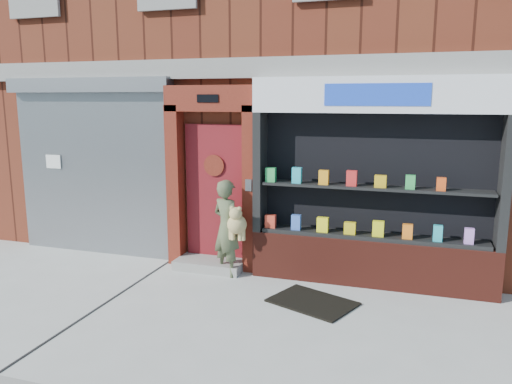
% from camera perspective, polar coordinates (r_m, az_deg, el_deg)
% --- Properties ---
extents(ground, '(80.00, 80.00, 0.00)m').
position_cam_1_polar(ground, '(6.43, -4.98, -14.20)').
color(ground, '#9E9E99').
rests_on(ground, ground).
extents(building, '(12.00, 8.16, 8.00)m').
position_cam_1_polar(building, '(11.67, 6.63, 16.97)').
color(building, '#592114').
rests_on(building, ground).
extents(shutter_bay, '(3.10, 0.30, 3.04)m').
position_cam_1_polar(shutter_bay, '(9.07, -18.10, 3.91)').
color(shutter_bay, gray).
rests_on(shutter_bay, ground).
extents(red_door_bay, '(1.52, 0.58, 2.90)m').
position_cam_1_polar(red_door_bay, '(7.94, -4.97, 1.61)').
color(red_door_bay, '#58180F').
rests_on(red_door_bay, ground).
extents(pharmacy_bay, '(3.50, 0.41, 3.00)m').
position_cam_1_polar(pharmacy_bay, '(7.33, 13.21, -0.07)').
color(pharmacy_bay, '#571D14').
rests_on(pharmacy_bay, ground).
extents(woman, '(0.68, 0.57, 1.50)m').
position_cam_1_polar(woman, '(7.65, -3.21, -4.04)').
color(woman, '#4B5437').
rests_on(woman, ground).
extents(doormat, '(1.27, 1.09, 0.03)m').
position_cam_1_polar(doormat, '(6.88, 6.47, -12.39)').
color(doormat, black).
rests_on(doormat, ground).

